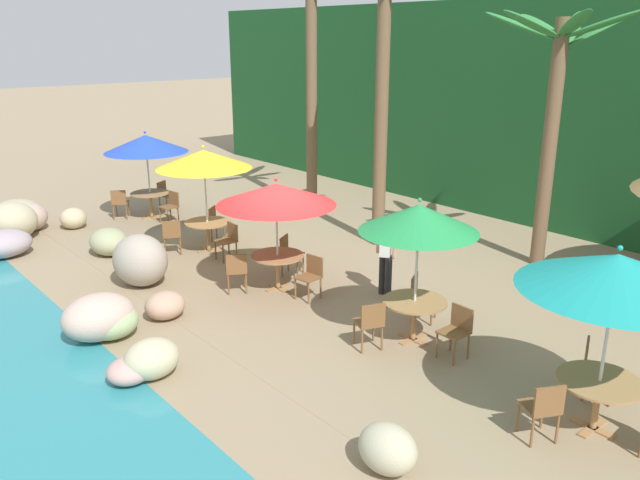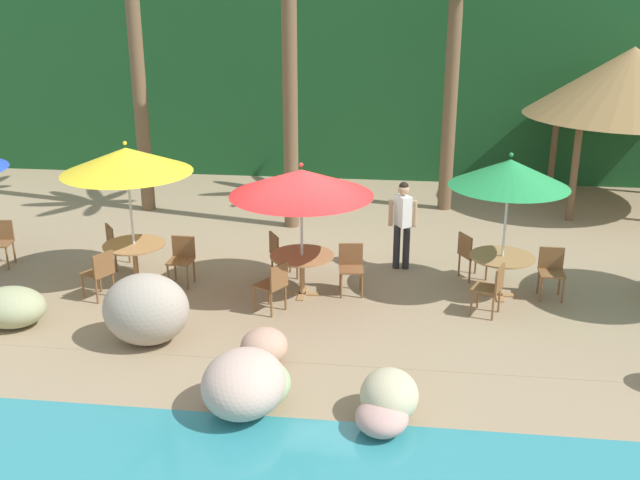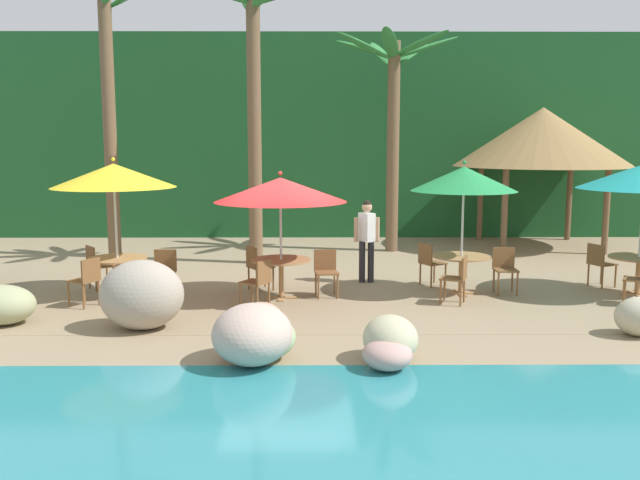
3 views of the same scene
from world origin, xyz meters
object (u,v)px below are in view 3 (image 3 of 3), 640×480
Objects in this scene: dining_table_green at (461,262)px; chair_green_left at (458,276)px; chair_green_inland at (430,261)px; chair_red_left at (259,280)px; chair_red_inland at (257,265)px; umbrella_red at (280,190)px; dining_table_yellow at (118,264)px; chair_yellow_seaward at (164,269)px; dining_table_red at (281,266)px; chair_red_seaward at (326,269)px; chair_teal_inland at (599,262)px; chair_yellow_left at (87,278)px; palapa_hut at (542,137)px; chair_yellow_inland at (96,264)px; dining_table_teal at (639,263)px; umbrella_green at (464,179)px; chair_green_seaward at (505,267)px; waiter_in_white at (367,235)px; palm_tree_nearest at (108,68)px; palm_tree_third at (394,101)px; palm_tree_second at (253,75)px; umbrella_yellow at (114,176)px.

chair_green_left is (-0.23, -0.82, -0.10)m from dining_table_green.
chair_red_left is at bearing -150.58° from chair_green_inland.
umbrella_red is at bearing -53.38° from chair_red_inland.
chair_yellow_seaward is at bearing 3.59° from dining_table_yellow.
umbrella_red reaches higher than dining_table_green.
dining_table_red is at bearing 66.03° from chair_red_left.
chair_teal_inland is at bearing 7.77° from chair_red_seaward.
chair_red_left is 1.00× the size of chair_green_inland.
chair_red_seaward is at bearing 11.04° from chair_yellow_left.
dining_table_yellow is 0.23× the size of palapa_hut.
dining_table_teal is at bearing -3.19° from chair_yellow_inland.
chair_green_inland is (3.43, 0.37, 0.00)m from chair_red_inland.
umbrella_green reaches higher than chair_red_inland.
chair_red_left is at bearing -171.97° from dining_table_teal.
palapa_hut is at bearing 42.51° from umbrella_red.
waiter_in_white is at bearing 158.61° from chair_green_seaward.
dining_table_red is (3.38, 0.62, 0.10)m from chair_yellow_left.
chair_red_seaward is (3.04, -0.03, 0.00)m from chair_yellow_seaward.
dining_table_teal is at bearing -21.53° from palm_tree_nearest.
chair_green_inland is (5.98, 0.88, -0.10)m from dining_table_yellow.
palapa_hut is (11.13, 1.59, -1.65)m from palm_tree_nearest.
chair_yellow_left is at bearing -178.69° from chair_green_left.
chair_yellow_inland is at bearing 176.46° from umbrella_green.
chair_yellow_left is at bearing -171.84° from umbrella_green.
palm_tree_third is 3.29× the size of waiter_in_white.
chair_green_seaward is (6.46, 0.20, 0.00)m from chair_yellow_seaward.
chair_red_inland is at bearing 96.33° from chair_red_left.
chair_yellow_left is 1.00× the size of chair_green_seaward.
dining_table_red is 3.42m from dining_table_green.
palapa_hut is (8.95, 5.95, 2.46)m from chair_yellow_seaward.
dining_table_red is at bearing -139.42° from waiter_in_white.
palm_tree_nearest is at bearing 126.89° from chair_red_left.
palm_tree_nearest reaches higher than chair_red_inland.
palm_tree_second is (-7.07, 2.81, 3.87)m from chair_teal_inland.
chair_green_left is 7.94m from palapa_hut.
chair_red_inland reaches higher than dining_table_teal.
palm_tree_nearest is at bearing 133.64° from dining_table_red.
palm_tree_third is at bearing 93.46° from chair_green_inland.
umbrella_yellow is 2.99× the size of chair_yellow_inland.
chair_yellow_left is 1.00× the size of chair_red_left.
chair_green_inland is at bearing 8.40° from umbrella_yellow.
dining_table_red is at bearing -174.01° from dining_table_green.
chair_red_left is 7.74m from palm_tree_third.
umbrella_green reaches higher than waiter_in_white.
palm_tree_nearest is 3.70m from palm_tree_second.
chair_red_inland is 1.48m from chair_red_left.
chair_red_seaward is at bearing -157.75° from chair_green_inland.
chair_red_left is (2.71, -0.96, -1.75)m from umbrella_yellow.
dining_table_red is 0.20× the size of palm_tree_third.
palm_tree_third reaches higher than dining_table_teal.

